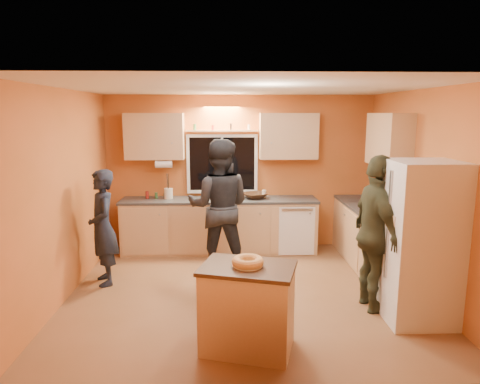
{
  "coord_description": "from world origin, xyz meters",
  "views": [
    {
      "loc": [
        -0.25,
        -5.25,
        2.3
      ],
      "look_at": [
        -0.05,
        0.4,
        1.25
      ],
      "focal_mm": 32.0,
      "sensor_mm": 36.0,
      "label": 1
    }
  ],
  "objects_px": {
    "refrigerator": "(420,242)",
    "person_center": "(219,206)",
    "island": "(248,307)",
    "person_right": "(377,234)",
    "person_left": "(103,228)"
  },
  "relations": [
    {
      "from": "person_left",
      "to": "person_center",
      "type": "distance_m",
      "value": 1.63
    },
    {
      "from": "person_center",
      "to": "island",
      "type": "bearing_deg",
      "value": 104.39
    },
    {
      "from": "person_center",
      "to": "person_right",
      "type": "bearing_deg",
      "value": 150.67
    },
    {
      "from": "person_center",
      "to": "person_right",
      "type": "relative_size",
      "value": 1.06
    },
    {
      "from": "person_center",
      "to": "refrigerator",
      "type": "bearing_deg",
      "value": 150.78
    },
    {
      "from": "refrigerator",
      "to": "person_left",
      "type": "xyz_separation_m",
      "value": [
        -3.79,
        1.18,
        -0.12
      ]
    },
    {
      "from": "island",
      "to": "person_right",
      "type": "bearing_deg",
      "value": 44.37
    },
    {
      "from": "island",
      "to": "refrigerator",
      "type": "bearing_deg",
      "value": 32.08
    },
    {
      "from": "person_right",
      "to": "island",
      "type": "bearing_deg",
      "value": 115.22
    },
    {
      "from": "person_right",
      "to": "person_left",
      "type": "bearing_deg",
      "value": 71.85
    },
    {
      "from": "island",
      "to": "person_left",
      "type": "relative_size",
      "value": 0.65
    },
    {
      "from": "person_left",
      "to": "person_center",
      "type": "xyz_separation_m",
      "value": [
        1.56,
        0.43,
        0.19
      ]
    },
    {
      "from": "person_left",
      "to": "island",
      "type": "bearing_deg",
      "value": 22.63
    },
    {
      "from": "refrigerator",
      "to": "person_center",
      "type": "relative_size",
      "value": 0.93
    },
    {
      "from": "island",
      "to": "person_center",
      "type": "height_order",
      "value": "person_center"
    }
  ]
}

